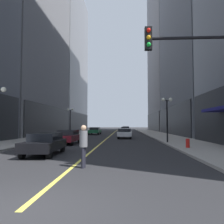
# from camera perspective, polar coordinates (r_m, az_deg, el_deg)

# --- Properties ---
(ground_plane) EXTENTS (200.00, 200.00, 0.00)m
(ground_plane) POSITION_cam_1_polar(r_m,az_deg,el_deg) (39.85, -0.18, -5.80)
(ground_plane) COLOR #262628
(sidewalk_left) EXTENTS (4.50, 78.00, 0.15)m
(sidewalk_left) POSITION_cam_1_polar(r_m,az_deg,el_deg) (41.14, -11.79, -5.55)
(sidewalk_left) COLOR #9E9991
(sidewalk_left) RESTS_ON ground
(sidewalk_right) EXTENTS (4.50, 78.00, 0.15)m
(sidewalk_right) POSITION_cam_1_polar(r_m,az_deg,el_deg) (40.23, 11.69, -5.61)
(sidewalk_right) COLOR #9E9991
(sidewalk_right) RESTS_ON ground
(lane_centre_stripe) EXTENTS (0.16, 70.00, 0.01)m
(lane_centre_stripe) POSITION_cam_1_polar(r_m,az_deg,el_deg) (39.85, -0.18, -5.80)
(lane_centre_stripe) COLOR #E5D64C
(lane_centre_stripe) RESTS_ON ground
(building_left_far) EXTENTS (14.16, 26.00, 41.77)m
(building_left_far) POSITION_cam_1_polar(r_m,az_deg,el_deg) (70.28, -13.71, 12.60)
(building_left_far) COLOR gray
(building_left_far) RESTS_ON ground
(building_right_far) EXTENTS (12.93, 26.00, 48.15)m
(building_right_far) POSITION_cam_1_polar(r_m,az_deg,el_deg) (69.97, 15.52, 15.43)
(building_right_far) COLOR gray
(building_right_far) RESTS_ON ground
(storefront_awning_right) EXTENTS (1.60, 4.46, 3.12)m
(storefront_awning_right) POSITION_cam_1_polar(r_m,az_deg,el_deg) (19.00, 26.13, 0.58)
(storefront_awning_right) COLOR navy
(storefront_awning_right) RESTS_ON ground
(car_black) EXTENTS (1.86, 4.35, 1.32)m
(car_black) POSITION_cam_1_polar(r_m,az_deg,el_deg) (14.39, -16.62, -7.55)
(car_black) COLOR black
(car_black) RESTS_ON ground
(car_maroon) EXTENTS (1.75, 4.59, 1.32)m
(car_maroon) POSITION_cam_1_polar(r_m,az_deg,el_deg) (21.84, -11.06, -6.06)
(car_maroon) COLOR maroon
(car_maroon) RESTS_ON ground
(car_white) EXTENTS (1.94, 4.42, 1.32)m
(car_white) POSITION_cam_1_polar(r_m,az_deg,el_deg) (30.14, 3.25, -5.29)
(car_white) COLOR silver
(car_white) RESTS_ON ground
(car_green) EXTENTS (1.94, 4.57, 1.32)m
(car_green) POSITION_cam_1_polar(r_m,az_deg,el_deg) (41.32, -4.35, -4.70)
(car_green) COLOR #196038
(car_green) RESTS_ON ground
(car_red) EXTENTS (1.95, 4.10, 1.32)m
(car_red) POSITION_cam_1_polar(r_m,az_deg,el_deg) (48.23, 3.40, -4.48)
(car_red) COLOR #B21919
(car_red) RESTS_ON ground
(car_grey) EXTENTS (1.91, 4.11, 1.32)m
(car_grey) POSITION_cam_1_polar(r_m,az_deg,el_deg) (58.99, 3.49, -4.23)
(car_grey) COLOR slate
(car_grey) RESTS_ON ground
(pedestrian_in_grey_suit) EXTENTS (0.39, 0.39, 1.82)m
(pedestrian_in_grey_suit) POSITION_cam_1_polar(r_m,az_deg,el_deg) (9.79, -7.23, -7.71)
(pedestrian_in_grey_suit) COLOR black
(pedestrian_in_grey_suit) RESTS_ON ground
(traffic_light_near_right) EXTENTS (3.43, 0.35, 5.65)m
(traffic_light_near_right) POSITION_cam_1_polar(r_m,az_deg,el_deg) (9.40, 22.57, 8.67)
(traffic_light_near_right) COLOR black
(traffic_light_near_right) RESTS_ON ground
(street_lamp_left_far) EXTENTS (1.06, 0.36, 4.43)m
(street_lamp_left_far) POSITION_cam_1_polar(r_m,az_deg,el_deg) (36.79, -10.54, -0.90)
(street_lamp_left_far) COLOR black
(street_lamp_left_far) RESTS_ON ground
(street_lamp_right_mid) EXTENTS (1.06, 0.36, 4.43)m
(street_lamp_right_mid) POSITION_cam_1_polar(r_m,az_deg,el_deg) (22.34, 13.77, 0.55)
(street_lamp_right_mid) COLOR black
(street_lamp_right_mid) RESTS_ON ground
(fire_hydrant_right) EXTENTS (0.28, 0.28, 0.80)m
(fire_hydrant_right) POSITION_cam_1_polar(r_m,az_deg,el_deg) (17.51, 18.64, -7.74)
(fire_hydrant_right) COLOR red
(fire_hydrant_right) RESTS_ON ground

